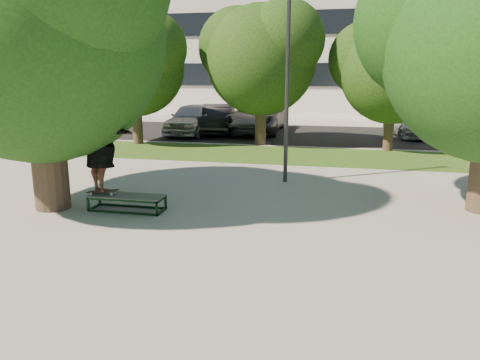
% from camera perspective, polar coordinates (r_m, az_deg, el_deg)
% --- Properties ---
extents(ground, '(120.00, 120.00, 0.00)m').
position_cam_1_polar(ground, '(9.72, -4.08, -6.60)').
color(ground, gray).
rests_on(ground, ground).
extents(grass_strip, '(30.00, 4.00, 0.02)m').
position_cam_1_polar(grass_strip, '(18.63, 7.22, 2.97)').
color(grass_strip, '#244313').
rests_on(grass_strip, ground).
extents(asphalt_strip, '(40.00, 8.00, 0.01)m').
position_cam_1_polar(asphalt_strip, '(25.12, 6.35, 5.62)').
color(asphalt_strip, black).
rests_on(asphalt_strip, ground).
extents(tree_left, '(6.96, 5.95, 7.12)m').
position_cam_1_polar(tree_left, '(12.10, -23.72, 17.53)').
color(tree_left, '#38281E').
rests_on(tree_left, ground).
extents(bg_tree_left, '(5.28, 4.51, 5.77)m').
position_cam_1_polar(bg_tree_left, '(21.87, -12.84, 14.06)').
color(bg_tree_left, '#38281E').
rests_on(bg_tree_left, ground).
extents(bg_tree_mid, '(5.76, 4.92, 6.24)m').
position_cam_1_polar(bg_tree_mid, '(21.18, 2.43, 15.17)').
color(bg_tree_mid, '#38281E').
rests_on(bg_tree_mid, ground).
extents(bg_tree_right, '(5.04, 4.31, 5.43)m').
position_cam_1_polar(bg_tree_right, '(20.41, 17.99, 13.16)').
color(bg_tree_right, '#38281E').
rests_on(bg_tree_right, ground).
extents(lamppost, '(0.25, 0.15, 6.11)m').
position_cam_1_polar(lamppost, '(13.86, 5.80, 12.58)').
color(lamppost, '#2D2D30').
rests_on(lamppost, ground).
extents(office_building, '(30.00, 14.12, 16.00)m').
position_cam_1_polar(office_building, '(41.27, 6.29, 19.70)').
color(office_building, beige).
rests_on(office_building, ground).
extents(grind_box, '(1.80, 0.60, 0.38)m').
position_cam_1_polar(grind_box, '(11.57, -13.60, -2.71)').
color(grind_box, black).
rests_on(grind_box, ground).
extents(skater_rig, '(2.42, 1.41, 1.99)m').
position_cam_1_polar(skater_rig, '(11.59, -16.70, 3.31)').
color(skater_rig, white).
rests_on(skater_rig, grind_box).
extents(car_silver_a, '(2.02, 4.83, 1.63)m').
position_cam_1_polar(car_silver_a, '(24.89, -5.80, 7.45)').
color(car_silver_a, '#A6A7AB').
rests_on(car_silver_a, asphalt_strip).
extents(car_dark, '(2.30, 4.81, 1.52)m').
position_cam_1_polar(car_dark, '(25.18, -2.81, 7.44)').
color(car_dark, black).
rests_on(car_dark, asphalt_strip).
extents(car_grey, '(2.87, 5.95, 1.63)m').
position_cam_1_polar(car_grey, '(25.45, 1.91, 7.64)').
color(car_grey, '#5D5C61').
rests_on(car_grey, asphalt_strip).
extents(car_silver_b, '(2.73, 4.92, 1.35)m').
position_cam_1_polar(car_silver_b, '(25.62, 20.06, 6.56)').
color(car_silver_b, '#AFAFB4').
rests_on(car_silver_b, asphalt_strip).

